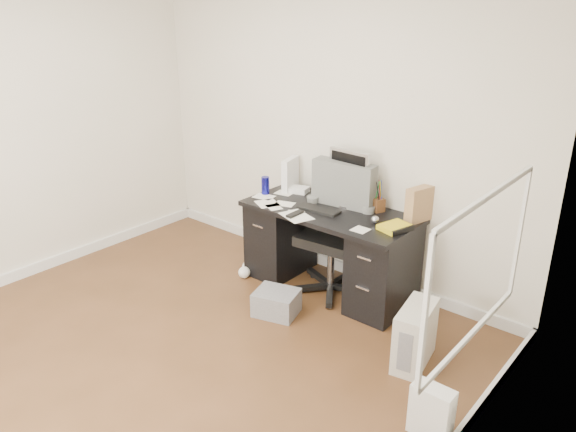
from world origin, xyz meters
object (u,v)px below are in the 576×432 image
at_px(lcd_monitor, 349,178).
at_px(pc_tower, 415,335).
at_px(wicker_basket, 276,243).
at_px(office_chair, 332,231).
at_px(desk, 329,247).
at_px(keyboard, 318,209).

distance_m(lcd_monitor, pc_tower, 1.47).
height_order(lcd_monitor, wicker_basket, lcd_monitor).
distance_m(lcd_monitor, office_chair, 0.48).
bearing_deg(pc_tower, wicker_basket, 151.56).
xyz_separation_m(desk, office_chair, (0.04, -0.02, 0.17)).
bearing_deg(keyboard, office_chair, 26.99).
xyz_separation_m(office_chair, pc_tower, (1.07, -0.47, -0.35)).
height_order(pc_tower, wicker_basket, pc_tower).
bearing_deg(office_chair, lcd_monitor, 78.69).
xyz_separation_m(lcd_monitor, wicker_basket, (-0.77, -0.07, -0.80)).
distance_m(keyboard, office_chair, 0.23).
height_order(lcd_monitor, keyboard, lcd_monitor).
distance_m(office_chair, wicker_basket, 0.84).
bearing_deg(keyboard, wicker_basket, 159.15).
bearing_deg(lcd_monitor, wicker_basket, -171.07).
bearing_deg(wicker_basket, lcd_monitor, 5.52).
distance_m(desk, wicker_basket, 0.74).
distance_m(desk, office_chair, 0.18).
relative_size(lcd_monitor, pc_tower, 1.13).
bearing_deg(office_chair, pc_tower, -29.67).
bearing_deg(office_chair, desk, 143.62).
distance_m(desk, lcd_monitor, 0.63).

